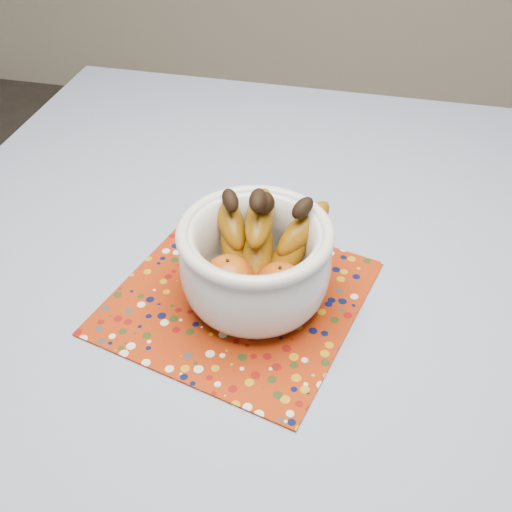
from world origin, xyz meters
name	(u,v)px	position (x,y,z in m)	size (l,w,h in m)	color
table	(278,297)	(0.00, 0.00, 0.67)	(1.20, 1.20, 0.75)	brown
tablecloth	(280,262)	(0.00, 0.00, 0.76)	(1.32, 1.32, 0.01)	#6676AA
placemat	(238,297)	(-0.05, -0.10, 0.76)	(0.36, 0.36, 0.00)	maroon
fruit_bowl	(258,253)	(-0.02, -0.09, 0.85)	(0.27, 0.24, 0.19)	silver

